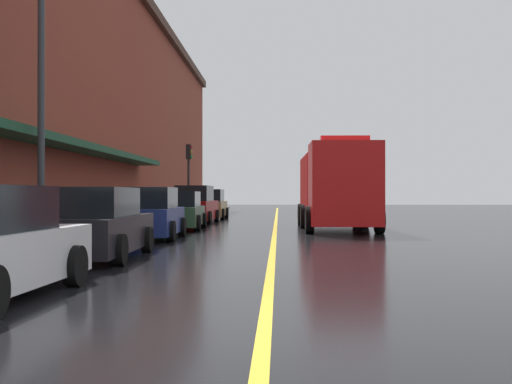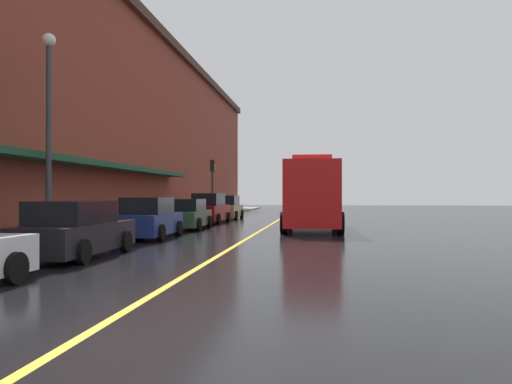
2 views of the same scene
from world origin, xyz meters
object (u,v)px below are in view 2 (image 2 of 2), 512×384
parked_car_3 (187,215)px  street_lamp_left (49,115)px  parked_car_5 (226,208)px  parked_car_1 (75,231)px  parked_car_4 (209,209)px  fire_truck (312,196)px  parked_car_2 (149,219)px  traffic_light_near (213,177)px  parking_meter_1 (164,208)px

parked_car_3 → street_lamp_left: 10.64m
parked_car_3 → parked_car_5: parked_car_5 is taller
parked_car_1 → parked_car_4: (-0.05, 17.45, 0.11)m
parked_car_4 → fire_truck: fire_truck is taller
parked_car_2 → traffic_light_near: traffic_light_near is taller
parked_car_3 → fire_truck: (6.44, 0.42, 0.96)m
parked_car_2 → traffic_light_near: size_ratio=1.00×
parked_car_4 → fire_truck: bearing=-126.5°
parked_car_2 → parked_car_3: 5.60m
parked_car_5 → traffic_light_near: bearing=41.7°
parked_car_4 → fire_truck: (6.50, -5.17, 0.83)m
parked_car_1 → parking_meter_1: size_ratio=3.57×
parked_car_1 → parked_car_3: 11.87m
parked_car_4 → traffic_light_near: bearing=12.6°
parked_car_2 → traffic_light_near: bearing=2.5°
street_lamp_left → traffic_light_near: street_lamp_left is taller
fire_truck → parking_meter_1: size_ratio=6.43×
parked_car_2 → street_lamp_left: 5.87m
parked_car_3 → parking_meter_1: bearing=62.3°
traffic_light_near → parked_car_5: bearing=-48.7°
parking_meter_1 → street_lamp_left: 11.01m
parked_car_1 → parked_car_3: parked_car_1 is taller
parked_car_3 → parked_car_5: (0.01, 10.88, 0.07)m
parked_car_3 → parking_meter_1: parked_car_3 is taller
fire_truck → street_lamp_left: street_lamp_left is taller
parked_car_1 → parked_car_2: parked_car_2 is taller
parked_car_3 → traffic_light_near: size_ratio=1.06×
street_lamp_left → parked_car_4: bearing=82.8°
parked_car_5 → traffic_light_near: (-1.36, 1.54, 2.35)m
parked_car_5 → fire_truck: size_ratio=0.48×
parked_car_1 → parking_meter_1: (-1.40, 12.55, 0.31)m
parked_car_2 → parked_car_5: parked_car_5 is taller
parked_car_1 → traffic_light_near: (-1.34, 24.28, 2.40)m
parked_car_1 → parking_meter_1: bearing=5.4°
parked_car_2 → parked_car_4: bearing=-1.6°
parked_car_2 → parked_car_5: 16.47m
parking_meter_1 → fire_truck: bearing=-1.9°
fire_truck → parking_meter_1: bearing=-92.8°
fire_truck → parking_meter_1: fire_truck is taller
fire_truck → traffic_light_near: size_ratio=1.99×
parking_meter_1 → traffic_light_near: size_ratio=0.31×
parking_meter_1 → street_lamp_left: size_ratio=0.19×
fire_truck → traffic_light_near: 14.38m
parked_car_3 → parked_car_5: bearing=-2.0°
street_lamp_left → traffic_light_near: 22.25m
parked_car_3 → parking_meter_1: 1.60m
parked_car_4 → parking_meter_1: parked_car_4 is taller
parked_car_1 → street_lamp_left: size_ratio=0.68×
parked_car_2 → parked_car_5: (0.07, 16.47, 0.03)m
parked_car_3 → parked_car_1: bearing=178.0°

